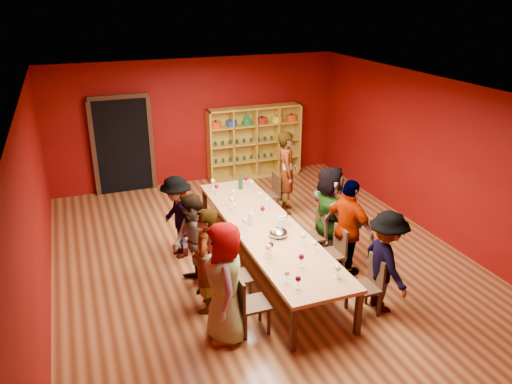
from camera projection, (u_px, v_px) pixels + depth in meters
room_shell at (267, 185)px, 8.11m from camera, size 7.10×9.10×3.04m
tasting_table at (266, 230)px, 8.42m from camera, size 1.10×4.50×0.75m
doorway at (123, 145)px, 11.50m from camera, size 1.40×0.17×2.30m
shelving_unit at (254, 139)px, 12.50m from camera, size 2.40×0.40×1.80m
chair_person_left_0 at (247, 301)px, 6.83m from camera, size 0.42×0.42×0.89m
person_left_0 at (225, 283)px, 6.59m from camera, size 0.58×0.90×1.73m
chair_person_left_1 at (231, 275)px, 7.47m from camera, size 0.42×0.42×0.89m
person_left_1 at (205, 261)px, 7.22m from camera, size 0.64×0.72×1.62m
chair_person_left_2 at (219, 256)px, 7.99m from camera, size 0.42×0.42×0.89m
person_left_2 at (193, 244)px, 7.74m from camera, size 0.51×0.82×1.60m
chair_person_left_3 at (201, 227)px, 8.97m from camera, size 0.42×0.42×0.89m
person_left_3 at (177, 217)px, 8.74m from camera, size 0.55×1.02×1.51m
chair_person_right_0 at (369, 283)px, 7.27m from camera, size 0.42×0.42×0.89m
person_right_0 at (386, 262)px, 7.24m from camera, size 0.50×1.05×1.58m
chair_person_right_1 at (334, 250)px, 8.17m from camera, size 0.42×0.42×0.89m
person_right_1 at (349, 229)px, 8.12m from camera, size 0.77×1.08×1.68m
chair_person_right_2 at (315, 233)px, 8.75m from camera, size 0.42×0.42×0.89m
person_right_2 at (329, 212)px, 8.70m from camera, size 0.51×1.59×1.70m
chair_person_right_4 at (271, 192)px, 10.51m from camera, size 0.42×0.42×0.89m
person_right_4 at (287, 173)px, 10.48m from camera, size 0.67×0.77×1.77m
wine_glass_0 at (263, 209)px, 8.69m from camera, size 0.09×0.09×0.21m
wine_glass_1 at (298, 279)px, 6.62m from camera, size 0.08×0.08×0.20m
wine_glass_2 at (260, 195)px, 9.35m from camera, size 0.08×0.08×0.19m
wine_glass_3 at (315, 244)px, 7.54m from camera, size 0.08×0.08×0.19m
wine_glass_4 at (246, 179)px, 10.10m from camera, size 0.08×0.08×0.20m
wine_glass_5 at (213, 182)px, 9.93m from camera, size 0.09×0.09×0.21m
wine_glass_6 at (217, 187)px, 9.71m from camera, size 0.08×0.08×0.20m
wine_glass_7 at (338, 269)px, 6.85m from camera, size 0.08×0.08×0.21m
wine_glass_8 at (252, 183)px, 9.87m from camera, size 0.09×0.09×0.21m
wine_glass_9 at (271, 245)px, 7.47m from camera, size 0.08×0.08×0.21m
wine_glass_10 at (336, 267)px, 6.89m from camera, size 0.09×0.09×0.22m
wine_glass_11 at (269, 248)px, 7.39m from camera, size 0.09×0.09×0.22m
wine_glass_12 at (235, 206)px, 8.87m from camera, size 0.07×0.07×0.18m
wine_glass_13 at (232, 200)px, 9.06m from camera, size 0.09×0.09×0.22m
wine_glass_14 at (245, 221)px, 8.28m from camera, size 0.08×0.08×0.19m
wine_glass_15 at (287, 274)px, 6.76m from camera, size 0.08×0.08×0.19m
wine_glass_16 at (301, 258)px, 7.13m from camera, size 0.08×0.08×0.21m
wine_glass_17 at (267, 201)px, 9.06m from camera, size 0.08×0.08×0.20m
wine_glass_18 at (287, 216)px, 8.49m from camera, size 0.07×0.07×0.18m
wine_glass_19 at (303, 237)px, 7.75m from camera, size 0.08×0.08×0.20m
wine_glass_20 at (233, 192)px, 9.48m from camera, size 0.07×0.07×0.18m
wine_glass_21 at (285, 217)px, 8.40m from camera, size 0.08×0.08×0.21m
wine_glass_22 at (274, 231)px, 7.90m from camera, size 0.08×0.08×0.21m
spittoon_bowl at (278, 233)px, 8.03m from camera, size 0.30×0.30×0.17m
carafe_a at (251, 219)px, 8.42m from camera, size 0.12×0.12×0.25m
carafe_b at (281, 225)px, 8.17m from camera, size 0.14×0.14×0.29m
wine_bottle at (241, 183)px, 9.94m from camera, size 0.09×0.09×0.35m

